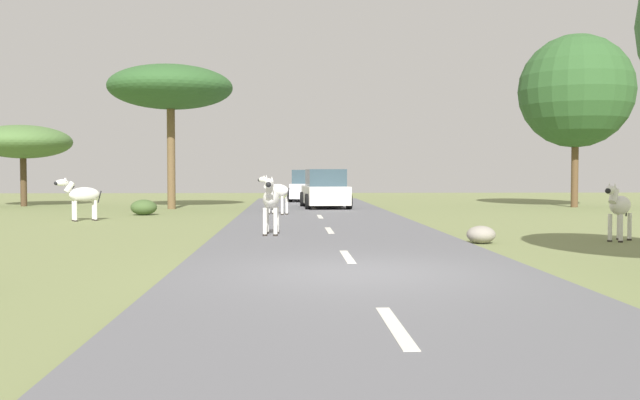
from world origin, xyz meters
The scene contains 14 objects.
ground_plane centered at (0.00, 0.00, 0.00)m, with size 90.00×90.00×0.00m, color olive.
road centered at (-0.05, 0.00, 0.03)m, with size 6.00×64.00×0.05m, color slate.
lane_markings centered at (-0.05, -1.00, 0.05)m, with size 0.16×56.00×0.01m.
zebra_0 centered at (-1.62, 6.63, 0.94)m, with size 0.46×1.59×1.50m.
zebra_1 centered at (6.70, 5.17, 0.84)m, with size 1.17×1.21×1.41m.
zebra_2 centered at (-1.67, 15.44, 0.94)m, with size 1.34×1.19×1.50m.
zebra_3 centered at (-8.16, 12.77, 0.88)m, with size 1.41×1.03×1.48m.
car_0 centered at (0.46, 20.45, 0.85)m, with size 2.23×4.44×1.74m.
car_1 centered at (-0.12, 27.92, 0.85)m, with size 2.28×4.46×1.74m.
tree_1 centered at (-6.47, 20.57, 5.43)m, with size 5.54×5.54×6.43m.
tree_2 centered at (-14.10, 23.47, 3.12)m, with size 4.62×4.62×3.94m.
tree_3 centered at (12.33, 21.35, 5.47)m, with size 5.31×5.31×8.13m.
bush_1 centered at (-6.77, 16.02, 0.30)m, with size 1.00×0.90×0.60m, color #425B2D.
rock_0 centered at (3.29, 4.84, 0.20)m, with size 0.66×0.67×0.41m, color gray.
Camera 1 is at (-1.14, -11.10, 1.64)m, focal length 39.20 mm.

